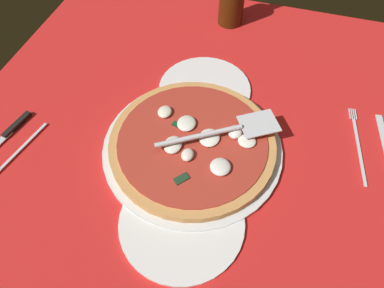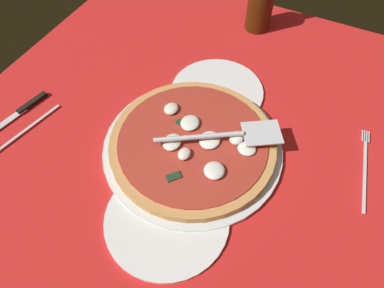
{
  "view_description": "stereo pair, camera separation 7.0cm",
  "coord_description": "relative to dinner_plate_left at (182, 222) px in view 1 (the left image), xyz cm",
  "views": [
    {
      "loc": [
        -39.77,
        -7.33,
        59.57
      ],
      "look_at": [
        -0.26,
        4.54,
        2.39
      ],
      "focal_mm": 32.64,
      "sensor_mm": 36.0,
      "label": 1
    },
    {
      "loc": [
        -37.18,
        -13.88,
        59.57
      ],
      "look_at": [
        -0.26,
        4.54,
        2.39
      ],
      "focal_mm": 32.64,
      "sensor_mm": 36.0,
      "label": 2
    }
  ],
  "objects": [
    {
      "name": "dinner_plate_left",
      "position": [
        0.0,
        0.0,
        0.0
      ],
      "size": [
        22.63,
        22.63,
        1.0
      ],
      "primitive_type": "cylinder",
      "color": "white",
      "rests_on": "ground_plane"
    },
    {
      "name": "pizza",
      "position": [
        15.83,
        2.73,
        1.85
      ],
      "size": [
        33.74,
        33.74,
        3.41
      ],
      "color": "tan",
      "rests_on": "pizza_pan"
    },
    {
      "name": "pizza_pan",
      "position": [
        15.8,
        2.82,
        0.14
      ],
      "size": [
        36.74,
        36.74,
        1.29
      ],
      "primitive_type": "cylinder",
      "color": "silver",
      "rests_on": "ground_plane"
    },
    {
      "name": "checker_pattern",
      "position": [
        16.06,
        -1.71,
        -0.55
      ],
      "size": [
        113.39,
        113.39,
        0.1
      ],
      "color": "silver",
      "rests_on": "ground_plane"
    },
    {
      "name": "place_setting_near",
      "position": [
        25.41,
        -33.21,
        -0.14
      ],
      "size": [
        20.92,
        14.96,
        1.4
      ],
      "rotation": [
        0.0,
        0.0,
        0.16
      ],
      "color": "silver",
      "rests_on": "ground_plane"
    },
    {
      "name": "dinner_plate_right",
      "position": [
        33.21,
        4.94,
        0.0
      ],
      "size": [
        21.5,
        21.5,
        1.0
      ],
      "primitive_type": "cylinder",
      "color": "white",
      "rests_on": "ground_plane"
    },
    {
      "name": "place_setting_far",
      "position": [
        4.82,
        39.55,
        -0.14
      ],
      "size": [
        23.0,
        15.13,
        1.4
      ],
      "rotation": [
        0.0,
        0.0,
        2.94
      ],
      "color": "white",
      "rests_on": "ground_plane"
    },
    {
      "name": "pizza_server",
      "position": [
        18.96,
        -3.11,
        4.54
      ],
      "size": [
        16.37,
        23.18,
        1.0
      ],
      "rotation": [
        0.0,
        0.0,
        5.27
      ],
      "color": "silver",
      "rests_on": "pizza"
    },
    {
      "name": "ground_plane",
      "position": [
        16.06,
        -1.71,
        -1.0
      ],
      "size": [
        113.39,
        113.39,
        0.8
      ],
      "primitive_type": "cube",
      "color": "red"
    }
  ]
}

